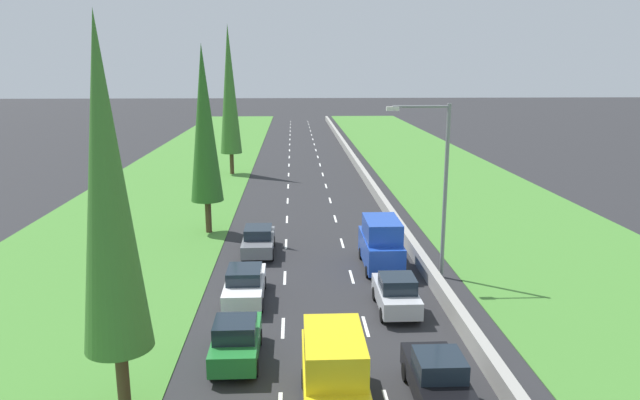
{
  "coord_description": "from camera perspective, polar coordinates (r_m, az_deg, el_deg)",
  "views": [
    {
      "loc": [
        -1.24,
        -1.77,
        10.72
      ],
      "look_at": [
        0.76,
        41.64,
        0.82
      ],
      "focal_mm": 32.73,
      "sensor_mm": 36.0,
      "label": 1
    }
  ],
  "objects": [
    {
      "name": "grey_sedan_left_lane",
      "position": [
        34.48,
        -6.03,
        -3.93
      ],
      "size": [
        1.82,
        4.5,
        1.64
      ],
      "color": "slate",
      "rests_on": "ground"
    },
    {
      "name": "silver_hatchback_right_lane",
      "position": [
        26.66,
        7.46,
        -9.03
      ],
      "size": [
        1.74,
        3.9,
        1.72
      ],
      "color": "silver",
      "rests_on": "ground"
    },
    {
      "name": "black_hatchback_right_lane",
      "position": [
        20.28,
        11.36,
        -16.59
      ],
      "size": [
        1.74,
        3.9,
        1.72
      ],
      "color": "black",
      "rests_on": "ground"
    },
    {
      "name": "grass_verge_right",
      "position": [
        64.6,
        11.38,
        3.05
      ],
      "size": [
        14.0,
        140.0,
        0.04
      ],
      "primitive_type": "cube",
      "color": "#478433",
      "rests_on": "ground"
    },
    {
      "name": "blue_van_right_lane",
      "position": [
        31.84,
        5.98,
        -4.25
      ],
      "size": [
        1.96,
        4.9,
        2.82
      ],
      "color": "#1E47B7",
      "rests_on": "ground"
    },
    {
      "name": "poplar_tree_second",
      "position": [
        38.17,
        -11.24,
        7.27
      ],
      "size": [
        2.11,
        2.11,
        12.24
      ],
      "color": "#4C3823",
      "rests_on": "ground"
    },
    {
      "name": "grass_verge_left",
      "position": [
        63.72,
        -12.93,
        2.84
      ],
      "size": [
        14.0,
        140.0,
        0.04
      ],
      "primitive_type": "cube",
      "color": "#478433",
      "rests_on": "ground"
    },
    {
      "name": "white_sedan_left_lane",
      "position": [
        27.79,
        -7.35,
        -8.15
      ],
      "size": [
        1.82,
        4.5,
        1.64
      ],
      "color": "white",
      "rests_on": "ground"
    },
    {
      "name": "poplar_tree_nearest",
      "position": [
        18.19,
        -20.08,
        0.98
      ],
      "size": [
        2.11,
        2.11,
        12.35
      ],
      "color": "#4C3823",
      "rests_on": "ground"
    },
    {
      "name": "median_barrier",
      "position": [
        63.0,
        3.73,
        3.41
      ],
      "size": [
        0.44,
        120.0,
        0.85
      ],
      "primitive_type": "cube",
      "color": "#9E9B93",
      "rests_on": "ground"
    },
    {
      "name": "yellow_van_centre_lane",
      "position": [
        18.95,
        1.33,
        -16.62
      ],
      "size": [
        1.96,
        4.9,
        2.82
      ],
      "color": "yellow",
      "rests_on": "ground"
    },
    {
      "name": "poplar_tree_third",
      "position": [
        59.78,
        -8.85,
        10.58
      ],
      "size": [
        2.17,
        2.17,
        14.93
      ],
      "color": "#4C3823",
      "rests_on": "ground"
    },
    {
      "name": "green_hatchback_left_lane",
      "position": [
        22.44,
        -8.19,
        -13.42
      ],
      "size": [
        1.74,
        3.9,
        1.72
      ],
      "color": "#237A33",
      "rests_on": "ground"
    },
    {
      "name": "ground_plane",
      "position": [
        62.7,
        -1.47,
        2.99
      ],
      "size": [
        300.0,
        300.0,
        0.0
      ],
      "primitive_type": "plane",
      "color": "#28282B",
      "rests_on": "ground"
    },
    {
      "name": "street_light_mast",
      "position": [
        29.97,
        11.56,
        2.03
      ],
      "size": [
        3.2,
        0.28,
        9.0
      ],
      "color": "gray",
      "rests_on": "ground"
    },
    {
      "name": "lane_markings",
      "position": [
        62.7,
        -1.47,
        3.0
      ],
      "size": [
        3.64,
        116.0,
        0.01
      ],
      "color": "white",
      "rests_on": "ground"
    }
  ]
}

